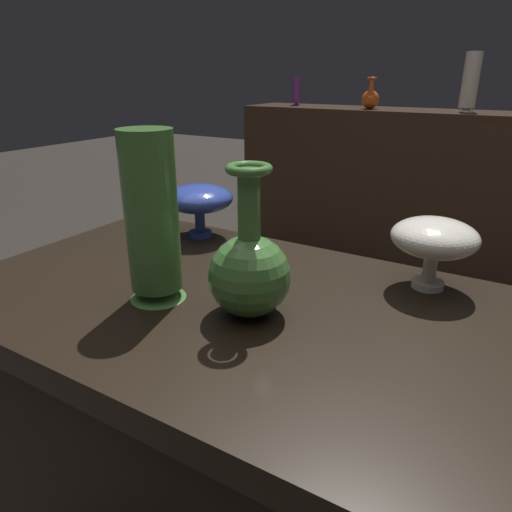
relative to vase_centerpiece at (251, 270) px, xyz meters
The scene contains 9 objects.
display_plinth 0.48m from the vase_centerpiece, 94.08° to the left, with size 1.20×0.64×0.80m.
back_display_shelf 2.27m from the vase_centerpiece, 90.07° to the left, with size 2.60×0.40×0.99m.
vase_centerpiece is the anchor object (origin of this frame).
vase_tall_behind 0.36m from the vase_centerpiece, 48.15° to the left, with size 0.16×0.16×0.14m.
vase_left_accent 0.19m from the vase_centerpiece, 168.87° to the right, with size 0.10×0.10×0.30m.
vase_right_accent 0.43m from the vase_centerpiece, 138.96° to the left, with size 0.17×0.17×0.13m.
shelf_vase_far_left 2.50m from the vase_centerpiece, 114.68° to the left, with size 0.06×0.06×0.17m.
shelf_vase_center 2.26m from the vase_centerpiece, 90.07° to the left, with size 0.09×0.09×0.30m.
shelf_vase_left 2.26m from the vase_centerpiece, 103.43° to the left, with size 0.10×0.10×0.18m.
Camera 1 is at (0.37, -0.64, 1.19)m, focal length 32.48 mm.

